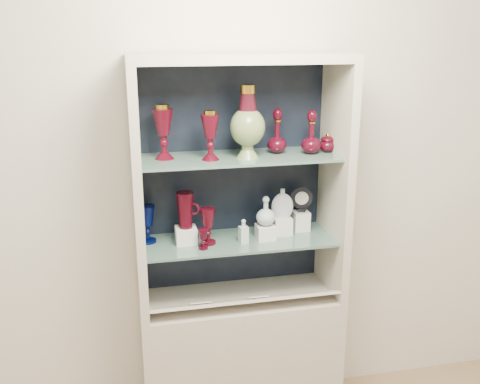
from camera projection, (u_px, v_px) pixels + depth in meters
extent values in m
cube|color=silver|center=(231.00, 161.00, 2.72)|extent=(3.50, 0.02, 2.80)
cube|color=#BEB5A2|center=(240.00, 360.00, 2.81)|extent=(1.00, 0.40, 0.75)
cube|color=black|center=(232.00, 177.00, 2.71)|extent=(0.98, 0.02, 1.15)
cube|color=#BEB5A2|center=(137.00, 193.00, 2.44)|extent=(0.04, 0.40, 1.15)
cube|color=#BEB5A2|center=(335.00, 181.00, 2.63)|extent=(0.04, 0.40, 1.15)
cube|color=#BEB5A2|center=(240.00, 58.00, 2.37)|extent=(1.00, 0.40, 0.04)
cube|color=slate|center=(239.00, 240.00, 2.64)|extent=(0.92, 0.34, 0.01)
cube|color=slate|center=(239.00, 158.00, 2.52)|extent=(0.92, 0.34, 0.01)
cube|color=#BEB5A2|center=(245.00, 301.00, 2.59)|extent=(0.92, 0.17, 0.09)
cube|color=white|center=(258.00, 297.00, 2.60)|extent=(0.10, 0.06, 0.03)
cube|color=white|center=(200.00, 303.00, 2.54)|extent=(0.10, 0.06, 0.03)
cube|color=silver|center=(186.00, 235.00, 2.58)|extent=(0.10, 0.10, 0.08)
cube|color=silver|center=(282.00, 226.00, 2.69)|extent=(0.09, 0.09, 0.09)
cube|color=silver|center=(265.00, 232.00, 2.63)|extent=(0.09, 0.09, 0.07)
cube|color=silver|center=(301.00, 221.00, 2.75)|extent=(0.08, 0.08, 0.10)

